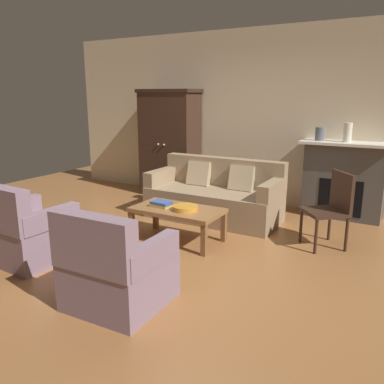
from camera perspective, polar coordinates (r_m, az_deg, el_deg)
ground_plane at (r=4.73m, az=-3.45°, el=-8.11°), size 9.60×9.60×0.00m
back_wall at (r=6.68m, az=8.61°, el=10.54°), size 7.20×0.10×2.80m
fireplace at (r=6.14m, az=21.04°, el=1.66°), size 1.26×0.48×1.12m
armoire at (r=7.06m, az=-3.24°, el=7.07°), size 1.06×0.57×1.87m
couch at (r=5.77m, az=3.35°, el=-0.73°), size 1.92×0.86×0.86m
coffee_table at (r=4.85m, az=-2.13°, el=-2.97°), size 1.10×0.60×0.42m
fruit_bowl at (r=4.74m, az=-0.99°, el=-2.31°), size 0.31×0.31×0.06m
book_stack at (r=4.90m, az=-4.46°, el=-1.73°), size 0.25×0.18×0.07m
mantel_vase_slate at (r=6.10m, az=17.99°, el=8.01°), size 0.13×0.13×0.19m
mantel_vase_cream at (r=6.03m, az=21.58°, el=8.01°), size 0.12×0.12×0.27m
armchair_near_left at (r=4.65m, az=-22.64°, el=-5.47°), size 0.82×0.81×0.88m
armchair_near_right at (r=3.47m, az=-10.93°, el=-11.16°), size 0.80×0.79×0.88m
side_chair_wooden at (r=4.91m, az=19.59°, el=-1.78°), size 0.62×0.62×0.90m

